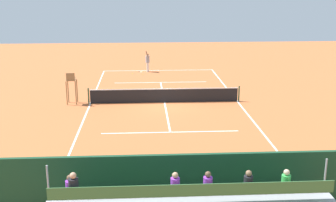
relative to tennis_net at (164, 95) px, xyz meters
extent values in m
plane|color=#BC6033|center=(0.00, 0.00, -0.50)|extent=(60.00, 60.00, 0.00)
cube|color=white|center=(0.00, -11.00, -0.50)|extent=(10.00, 0.10, 0.01)
cube|color=white|center=(0.00, 11.00, -0.50)|extent=(10.00, 0.10, 0.01)
cube|color=white|center=(-5.00, 0.00, -0.50)|extent=(0.10, 22.00, 0.01)
cube|color=white|center=(5.00, 0.00, -0.50)|extent=(0.10, 22.00, 0.01)
cube|color=white|center=(0.00, -6.05, -0.50)|extent=(7.50, 0.10, 0.01)
cube|color=white|center=(0.00, 6.05, -0.50)|extent=(7.50, 0.10, 0.01)
cube|color=white|center=(0.00, 0.00, -0.50)|extent=(0.10, 12.10, 0.01)
cube|color=white|center=(0.00, -11.00, -0.50)|extent=(0.10, 0.30, 0.01)
cube|color=black|center=(0.00, 0.00, -0.05)|extent=(10.00, 0.02, 0.91)
cube|color=white|center=(0.00, 0.00, 0.44)|extent=(10.00, 0.04, 0.06)
cylinder|color=#2D5133|center=(-5.10, 0.00, 0.03)|extent=(0.10, 0.10, 1.07)
cylinder|color=#2D5133|center=(5.10, 0.00, 0.03)|extent=(0.10, 0.10, 1.07)
cube|color=#194228|center=(0.00, 14.00, 0.50)|extent=(18.00, 0.16, 2.00)
cube|color=#386B38|center=(0.00, 14.80, 0.33)|extent=(8.60, 0.36, 0.04)
cube|color=#386B38|center=(0.00, 14.98, 0.53)|extent=(8.60, 0.03, 0.36)
cube|color=#386B38|center=(0.00, 15.60, 0.78)|extent=(8.60, 0.36, 0.04)
cube|color=#386B38|center=(0.00, 15.78, 0.98)|extent=(8.60, 0.03, 0.36)
cube|color=#386B38|center=(0.00, 16.40, 1.23)|extent=(8.60, 0.36, 0.04)
cube|color=#386B38|center=(0.00, 16.58, 1.43)|extent=(8.60, 0.03, 0.36)
cylinder|color=#9EA0A5|center=(-4.50, 15.50, 0.67)|extent=(0.06, 0.06, 2.35)
cylinder|color=#9EA0A5|center=(4.50, 15.50, 0.67)|extent=(0.06, 0.06, 2.35)
cube|color=#2D2D33|center=(-1.93, 15.43, 0.82)|extent=(0.32, 0.40, 0.12)
cylinder|color=black|center=(-1.93, 15.55, 1.10)|extent=(0.30, 0.30, 0.45)
sphere|color=#8C6647|center=(-1.93, 15.55, 1.43)|extent=(0.20, 0.20, 0.20)
cube|color=#2D2D33|center=(-0.60, 15.43, 0.82)|extent=(0.32, 0.40, 0.12)
cylinder|color=purple|center=(-0.60, 15.55, 1.10)|extent=(0.30, 0.30, 0.45)
sphere|color=brown|center=(-0.60, 15.55, 1.43)|extent=(0.20, 0.20, 0.20)
cube|color=#2D2D33|center=(3.80, 15.43, 0.82)|extent=(0.32, 0.40, 0.12)
cylinder|color=purple|center=(3.80, 15.55, 1.10)|extent=(0.30, 0.30, 0.45)
sphere|color=brown|center=(3.80, 15.55, 1.43)|extent=(0.20, 0.20, 0.20)
cube|color=#2D2D33|center=(-3.18, 15.43, 0.82)|extent=(0.32, 0.40, 0.12)
cylinder|color=green|center=(-3.18, 15.55, 1.10)|extent=(0.30, 0.30, 0.45)
sphere|color=beige|center=(-3.18, 15.55, 1.43)|extent=(0.20, 0.20, 0.20)
cube|color=#2D2D33|center=(3.55, 16.23, 1.27)|extent=(0.32, 0.40, 0.12)
cylinder|color=black|center=(3.55, 16.35, 1.55)|extent=(0.30, 0.30, 0.45)
sphere|color=tan|center=(3.55, 16.35, 1.88)|extent=(0.20, 0.20, 0.20)
cube|color=#2D2D33|center=(0.46, 15.43, 0.82)|extent=(0.32, 0.40, 0.12)
cylinder|color=purple|center=(0.46, 15.55, 1.10)|extent=(0.30, 0.30, 0.45)
sphere|color=tan|center=(0.46, 15.55, 1.43)|extent=(0.20, 0.20, 0.20)
cylinder|color=olive|center=(5.90, -0.39, 0.30)|extent=(0.07, 0.07, 1.60)
cylinder|color=olive|center=(6.50, -0.39, 0.30)|extent=(0.07, 0.07, 1.60)
cylinder|color=olive|center=(5.90, 0.21, 0.30)|extent=(0.07, 0.07, 1.60)
cylinder|color=olive|center=(6.50, 0.21, 0.30)|extent=(0.07, 0.07, 1.60)
cube|color=olive|center=(6.20, -0.09, 1.13)|extent=(0.56, 0.56, 0.06)
cube|color=olive|center=(6.20, 0.15, 1.40)|extent=(0.56, 0.06, 0.48)
cube|color=olive|center=(5.94, -0.09, 1.28)|extent=(0.04, 0.48, 0.04)
cube|color=olive|center=(6.46, -0.09, 1.28)|extent=(0.04, 0.48, 0.04)
cube|color=#9E754C|center=(-2.10, 13.20, -0.05)|extent=(1.80, 0.40, 0.05)
cylinder|color=#9E754C|center=(-2.85, 13.20, -0.28)|extent=(0.06, 0.06, 0.45)
cylinder|color=#9E754C|center=(-1.35, 13.20, -0.28)|extent=(0.06, 0.06, 0.45)
cube|color=#9E754C|center=(-2.10, 13.38, 0.25)|extent=(1.80, 0.04, 0.36)
cube|color=#334C8C|center=(-0.38, 13.40, -0.32)|extent=(0.90, 0.36, 0.36)
cylinder|color=white|center=(0.97, -10.57, -0.08)|extent=(0.14, 0.14, 0.85)
cylinder|color=white|center=(1.02, -10.35, -0.08)|extent=(0.14, 0.14, 0.85)
cylinder|color=#9399A3|center=(1.00, -10.46, 0.65)|extent=(0.44, 0.44, 0.60)
sphere|color=#8C6647|center=(1.00, -10.46, 1.06)|extent=(0.22, 0.22, 0.22)
cylinder|color=#8C6647|center=(1.05, -10.24, 1.15)|extent=(0.26, 0.15, 0.55)
cylinder|color=#8C6647|center=(0.94, -10.67, 0.68)|extent=(0.11, 0.11, 0.50)
cylinder|color=black|center=(1.76, -10.47, -0.49)|extent=(0.21, 0.23, 0.03)
torus|color=#D8CC4C|center=(1.58, -10.28, -0.49)|extent=(0.43, 0.43, 0.02)
cylinder|color=white|center=(1.58, -10.28, -0.49)|extent=(0.25, 0.25, 0.00)
sphere|color=#CCDB33|center=(1.44, -9.22, -0.47)|extent=(0.07, 0.07, 0.07)
sphere|color=#CCDB33|center=(2.36, -9.54, -0.47)|extent=(0.07, 0.07, 0.07)
camera|label=1|loc=(1.44, 28.18, 7.40)|focal=46.12mm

